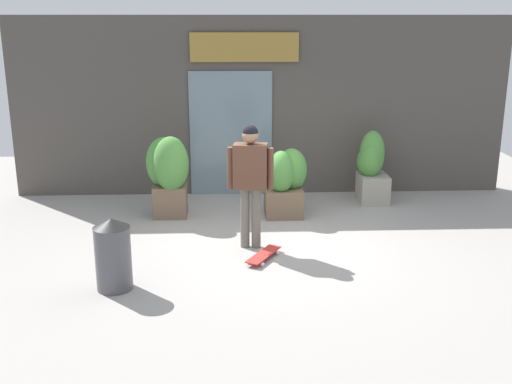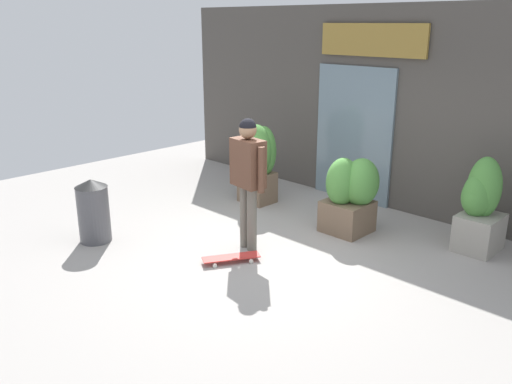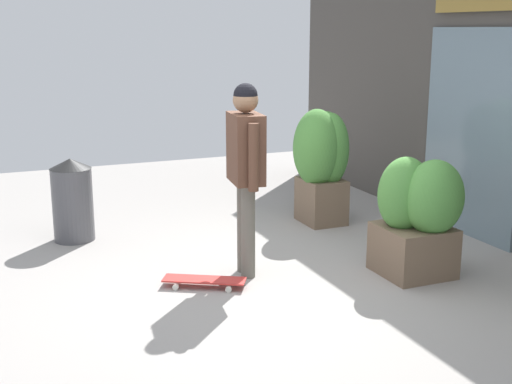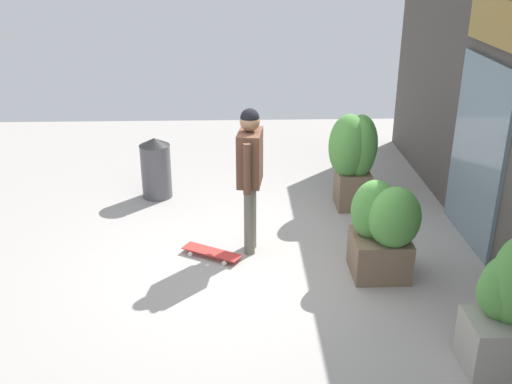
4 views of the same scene
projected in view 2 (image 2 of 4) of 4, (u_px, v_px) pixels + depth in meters
The scene contains 8 objects.
ground_plane at pixel (267, 253), 7.05m from camera, with size 12.00×12.00×0.00m, color #9E9993.
building_facade at pixel (388, 109), 8.49m from camera, with size 8.95×0.31×3.21m.
skateboarder at pixel (248, 170), 6.87m from camera, with size 0.64×0.32×1.78m.
skateboard at pixel (231, 257), 6.76m from camera, with size 0.53×0.73×0.08m.
planter_box_left at pixel (258, 157), 8.81m from camera, with size 0.71×0.70×1.36m.
planter_box_right at pixel (480, 204), 7.00m from camera, with size 0.54×0.63×1.28m.
planter_box_mid at pixel (351, 194), 7.59m from camera, with size 0.70×0.72×1.11m.
trash_bin at pixel (93, 210), 7.30m from camera, with size 0.44×0.44×0.90m.
Camera 2 is at (4.44, -4.70, 2.94)m, focal length 37.14 mm.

